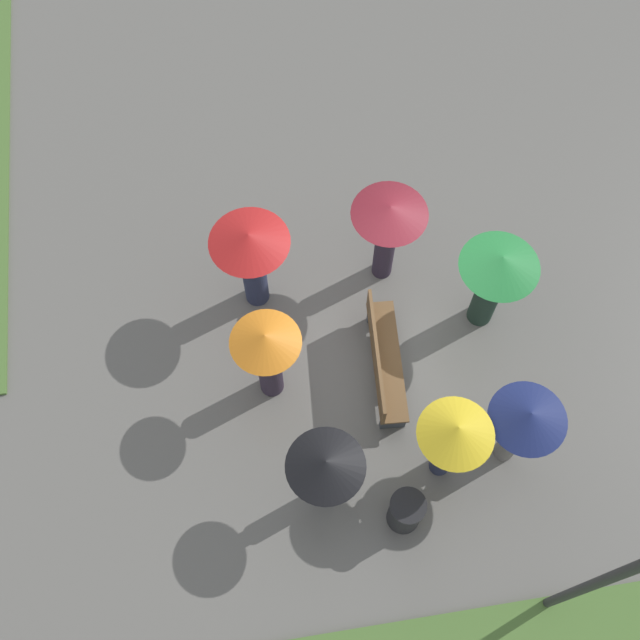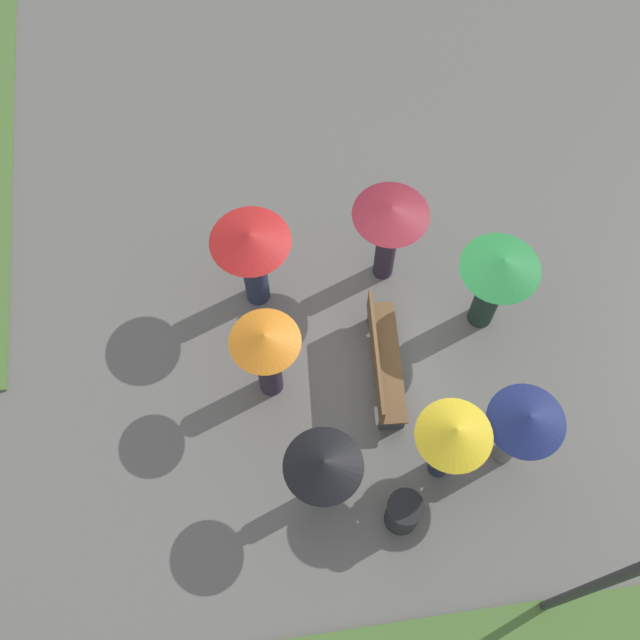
% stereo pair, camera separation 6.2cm
% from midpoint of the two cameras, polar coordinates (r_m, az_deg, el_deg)
% --- Properties ---
extents(ground_plane, '(90.00, 90.00, 0.00)m').
position_cam_midpoint_polar(ground_plane, '(12.82, 5.33, 0.25)').
color(ground_plane, '#66635E').
extents(park_bench, '(1.98, 0.56, 0.90)m').
position_cam_midpoint_polar(park_bench, '(11.98, 4.59, -2.89)').
color(park_bench, brown).
rests_on(park_bench, ground_plane).
extents(lamp_post, '(0.32, 0.32, 4.48)m').
position_cam_midpoint_polar(lamp_post, '(9.26, 20.29, -16.90)').
color(lamp_post, '#2D2D30').
rests_on(lamp_post, ground_plane).
extents(trash_bin, '(0.51, 0.51, 0.85)m').
position_cam_midpoint_polar(trash_bin, '(11.41, 6.09, -13.47)').
color(trash_bin, '#232326').
rests_on(trash_bin, ground_plane).
extents(crowd_person_black, '(1.04, 1.04, 1.79)m').
position_cam_midpoint_polar(crowd_person_black, '(10.50, 0.41, -10.61)').
color(crowd_person_black, '#282D47').
rests_on(crowd_person_black, ground_plane).
extents(crowd_person_red, '(1.18, 1.18, 1.91)m').
position_cam_midpoint_polar(crowd_person_red, '(11.77, -4.70, 4.76)').
color(crowd_person_red, '#282D47').
rests_on(crowd_person_red, ground_plane).
extents(crowd_person_maroon, '(1.14, 1.14, 1.90)m').
position_cam_midpoint_polar(crowd_person_maroon, '(11.97, 5.09, 6.69)').
color(crowd_person_maroon, '#2D2333').
rests_on(crowd_person_maroon, ground_plane).
extents(crowd_person_yellow, '(1.02, 1.02, 1.89)m').
position_cam_midpoint_polar(crowd_person_yellow, '(10.67, 9.54, -8.34)').
color(crowd_person_yellow, '#282D47').
rests_on(crowd_person_yellow, ground_plane).
extents(crowd_person_orange, '(0.99, 0.99, 1.91)m').
position_cam_midpoint_polar(crowd_person_orange, '(11.12, -3.65, -2.30)').
color(crowd_person_orange, '#2D2333').
rests_on(crowd_person_orange, ground_plane).
extents(crowd_person_navy, '(1.05, 1.05, 1.79)m').
position_cam_midpoint_polar(crowd_person_navy, '(11.01, 14.39, -7.30)').
color(crowd_person_navy, slate).
rests_on(crowd_person_navy, ground_plane).
extents(crowd_person_green, '(1.16, 1.16, 1.89)m').
position_cam_midpoint_polar(crowd_person_green, '(11.82, 12.60, 3.05)').
color(crowd_person_green, '#1E3328').
rests_on(crowd_person_green, ground_plane).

